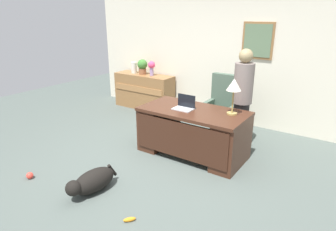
% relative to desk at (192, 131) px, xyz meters
% --- Properties ---
extents(ground_plane, '(12.00, 12.00, 0.00)m').
position_rel_desk_xyz_m(ground_plane, '(-0.23, -0.66, -0.42)').
color(ground_plane, '#4C5651').
extents(back_wall, '(7.00, 0.16, 2.70)m').
position_rel_desk_xyz_m(back_wall, '(-0.22, 1.93, 0.93)').
color(back_wall, beige).
rests_on(back_wall, ground_plane).
extents(desk, '(1.72, 0.89, 0.78)m').
position_rel_desk_xyz_m(desk, '(0.00, 0.00, 0.00)').
color(desk, '#422316').
rests_on(desk, ground_plane).
extents(credenza, '(1.52, 0.50, 0.84)m').
position_rel_desk_xyz_m(credenza, '(-2.27, 1.58, -0.00)').
color(credenza, olive).
rests_on(credenza, ground_plane).
extents(armchair, '(0.60, 0.59, 1.18)m').
position_rel_desk_xyz_m(armchair, '(0.08, 1.01, 0.09)').
color(armchair, '#475B4C').
rests_on(armchair, ground_plane).
extents(person_standing, '(0.32, 0.32, 1.72)m').
position_rel_desk_xyz_m(person_standing, '(0.55, 0.70, 0.47)').
color(person_standing, '#262323').
rests_on(person_standing, ground_plane).
extents(dog_lying, '(0.35, 0.80, 0.30)m').
position_rel_desk_xyz_m(dog_lying, '(-0.53, -1.70, -0.27)').
color(dog_lying, black).
rests_on(dog_lying, ground_plane).
extents(laptop, '(0.32, 0.22, 0.23)m').
position_rel_desk_xyz_m(laptop, '(-0.15, -0.00, 0.41)').
color(laptop, '#B2B5BA').
rests_on(laptop, desk).
extents(desk_lamp, '(0.22, 0.22, 0.55)m').
position_rel_desk_xyz_m(desk_lamp, '(0.59, 0.18, 0.79)').
color(desk_lamp, '#9E8447').
rests_on(desk_lamp, desk).
extents(vase_with_flowers, '(0.17, 0.17, 0.34)m').
position_rel_desk_xyz_m(vase_with_flowers, '(-2.03, 1.59, 0.63)').
color(vase_with_flowers, '#9B83B5').
rests_on(vase_with_flowers, credenza).
extents(vase_empty, '(0.14, 0.14, 0.27)m').
position_rel_desk_xyz_m(vase_empty, '(-2.57, 1.59, 0.55)').
color(vase_empty, silver).
rests_on(vase_empty, credenza).
extents(potted_plant, '(0.24, 0.24, 0.36)m').
position_rel_desk_xyz_m(potted_plant, '(-2.30, 1.59, 0.62)').
color(potted_plant, brown).
rests_on(potted_plant, credenza).
extents(dog_toy_ball, '(0.10, 0.10, 0.10)m').
position_rel_desk_xyz_m(dog_toy_ball, '(-1.53, -1.98, -0.37)').
color(dog_toy_ball, '#E53F33').
rests_on(dog_toy_ball, ground_plane).
extents(dog_toy_bone, '(0.13, 0.14, 0.05)m').
position_rel_desk_xyz_m(dog_toy_bone, '(0.26, -1.87, -0.40)').
color(dog_toy_bone, orange).
rests_on(dog_toy_bone, ground_plane).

